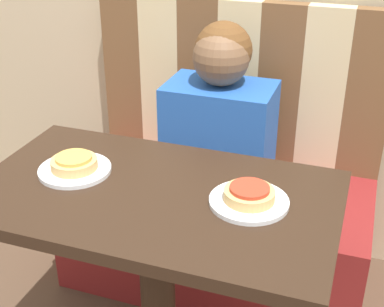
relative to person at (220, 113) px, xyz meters
name	(u,v)px	position (x,y,z in m)	size (l,w,h in m)	color
booth_seat	(217,230)	(0.00, 0.00, -0.50)	(1.14, 0.57, 0.43)	maroon
booth_backrest	(239,82)	(0.00, 0.25, 0.03)	(1.14, 0.06, 0.63)	brown
dining_table	(155,229)	(0.00, -0.60, -0.10)	(0.95, 0.55, 0.73)	black
person	(220,113)	(0.00, 0.00, 0.00)	(0.38, 0.25, 0.61)	#2356B2
plate_left	(75,170)	(-0.25, -0.57, 0.03)	(0.20, 0.20, 0.01)	white
plate_right	(249,201)	(0.25, -0.57, 0.03)	(0.20, 0.20, 0.01)	white
pizza_left	(74,163)	(-0.25, -0.57, 0.05)	(0.13, 0.13, 0.04)	tan
pizza_right	(249,194)	(0.25, -0.57, 0.05)	(0.13, 0.13, 0.04)	tan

